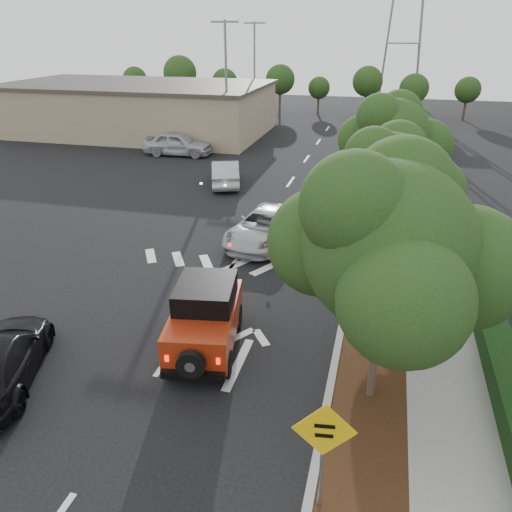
% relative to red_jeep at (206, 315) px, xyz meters
% --- Properties ---
extents(ground, '(120.00, 120.00, 0.00)m').
position_rel_red_jeep_xyz_m(ground, '(-0.86, -0.65, -1.02)').
color(ground, black).
rests_on(ground, ground).
extents(curb, '(0.20, 70.00, 0.15)m').
position_rel_red_jeep_xyz_m(curb, '(3.74, 11.35, -0.94)').
color(curb, '#9E9B93').
rests_on(curb, ground).
extents(planting_strip, '(1.80, 70.00, 0.12)m').
position_rel_red_jeep_xyz_m(planting_strip, '(4.74, 11.35, -0.96)').
color(planting_strip, black).
rests_on(planting_strip, ground).
extents(sidewalk, '(2.00, 70.00, 0.12)m').
position_rel_red_jeep_xyz_m(sidewalk, '(6.64, 11.35, -0.96)').
color(sidewalk, gray).
rests_on(sidewalk, ground).
extents(hedge, '(0.80, 70.00, 0.80)m').
position_rel_red_jeep_xyz_m(hedge, '(8.04, 11.35, -0.62)').
color(hedge, black).
rests_on(hedge, ground).
extents(commercial_building, '(22.00, 12.00, 4.00)m').
position_rel_red_jeep_xyz_m(commercial_building, '(-16.86, 29.35, 0.98)').
color(commercial_building, gray).
rests_on(commercial_building, ground).
extents(transmission_tower, '(7.00, 4.00, 28.00)m').
position_rel_red_jeep_xyz_m(transmission_tower, '(5.14, 47.35, -1.02)').
color(transmission_tower, slate).
rests_on(transmission_tower, ground).
extents(street_tree_near, '(3.80, 3.80, 5.92)m').
position_rel_red_jeep_xyz_m(street_tree_near, '(4.74, -1.15, -1.02)').
color(street_tree_near, '#193210').
rests_on(street_tree_near, ground).
extents(street_tree_mid, '(3.20, 3.20, 5.32)m').
position_rel_red_jeep_xyz_m(street_tree_mid, '(4.74, 5.85, -1.02)').
color(street_tree_mid, '#193210').
rests_on(street_tree_mid, ground).
extents(street_tree_far, '(3.40, 3.40, 5.62)m').
position_rel_red_jeep_xyz_m(street_tree_far, '(4.74, 12.35, -1.02)').
color(street_tree_far, '#193210').
rests_on(street_tree_far, ground).
extents(light_pole_a, '(2.00, 0.22, 9.00)m').
position_rel_red_jeep_xyz_m(light_pole_a, '(-7.36, 25.35, -1.02)').
color(light_pole_a, slate).
rests_on(light_pole_a, ground).
extents(light_pole_b, '(2.00, 0.22, 9.00)m').
position_rel_red_jeep_xyz_m(light_pole_b, '(-8.36, 37.35, -1.02)').
color(light_pole_b, slate).
rests_on(light_pole_b, ground).
extents(red_jeep, '(2.29, 4.06, 2.00)m').
position_rel_red_jeep_xyz_m(red_jeep, '(0.00, 0.00, 0.00)').
color(red_jeep, black).
rests_on(red_jeep, ground).
extents(silver_suv_ahead, '(3.07, 5.33, 1.40)m').
position_rel_red_jeep_xyz_m(silver_suv_ahead, '(-0.17, 7.97, -0.32)').
color(silver_suv_ahead, '#AAAEB2').
rests_on(silver_suv_ahead, ground).
extents(silver_sedan_oncoming, '(2.85, 4.64, 1.44)m').
position_rel_red_jeep_xyz_m(silver_sedan_oncoming, '(-4.49, 15.80, -0.29)').
color(silver_sedan_oncoming, '#B1B4B9').
rests_on(silver_sedan_oncoming, ground).
extents(parked_suv, '(5.01, 2.19, 1.68)m').
position_rel_red_jeep_xyz_m(parked_suv, '(-10.10, 22.11, -0.18)').
color(parked_suv, '#B3B4BB').
rests_on(parked_suv, ground).
extents(speed_hump_sign, '(1.16, 0.18, 2.48)m').
position_rel_red_jeep_xyz_m(speed_hump_sign, '(3.94, -4.67, 0.70)').
color(speed_hump_sign, slate).
rests_on(speed_hump_sign, ground).
extents(terracotta_planter, '(0.68, 0.68, 1.18)m').
position_rel_red_jeep_xyz_m(terracotta_planter, '(5.95, 0.98, -0.22)').
color(terracotta_planter, brown).
rests_on(terracotta_planter, ground).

